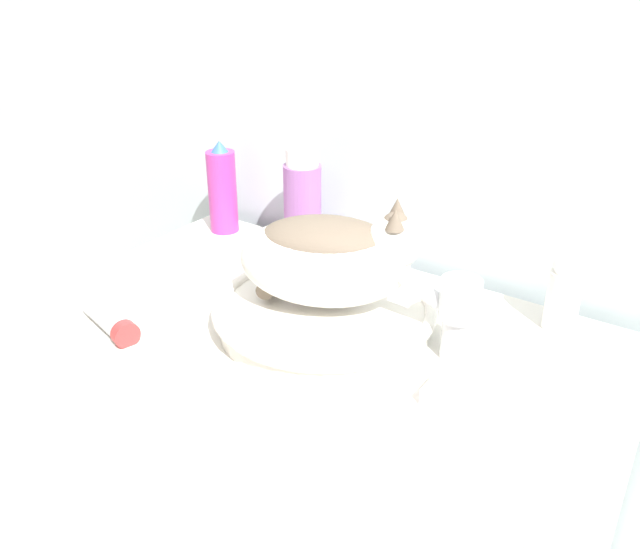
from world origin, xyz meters
name	(u,v)px	position (x,y,z in m)	size (l,w,h in m)	color
wall_back	(426,47)	(0.00, 0.56, 1.20)	(8.00, 0.05, 2.40)	silver
vanity_counter	(322,511)	(0.00, 0.25, 0.41)	(0.92, 0.50, 0.82)	beige
sink_basin	(324,313)	(0.01, 0.24, 0.84)	(0.35, 0.35, 0.05)	white
cat	(330,255)	(0.02, 0.24, 0.94)	(0.31, 0.25, 0.17)	silver
faucet	(453,311)	(0.21, 0.28, 0.89)	(0.13, 0.06, 0.13)	silver
deodorant_stick	(564,291)	(0.31, 0.44, 0.88)	(0.05, 0.05, 0.13)	white
mouthwash_bottle	(303,204)	(-0.18, 0.44, 0.92)	(0.07, 0.07, 0.21)	#93569E
spray_bottle_trigger	(222,190)	(-0.38, 0.44, 0.91)	(0.06, 0.06, 0.19)	#B2338C
cream_tube	(110,320)	(-0.26, 0.04, 0.83)	(0.14, 0.07, 0.04)	silver
soap_bar	(452,397)	(0.26, 0.17, 0.83)	(0.07, 0.05, 0.02)	silver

